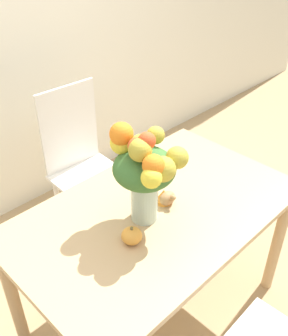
# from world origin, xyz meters

# --- Properties ---
(ground_plane) EXTENTS (12.00, 12.00, 0.00)m
(ground_plane) POSITION_xyz_m (0.00, 0.00, 0.00)
(ground_plane) COLOR tan
(dining_table) EXTENTS (1.34, 0.82, 0.75)m
(dining_table) POSITION_xyz_m (0.00, 0.00, 0.65)
(dining_table) COLOR tan
(dining_table) RESTS_ON ground_plane
(flower_vase) EXTENTS (0.27, 0.32, 0.45)m
(flower_vase) POSITION_xyz_m (-0.08, -0.00, 1.02)
(flower_vase) COLOR #B2CCBC
(flower_vase) RESTS_ON dining_table
(pumpkin) EXTENTS (0.09, 0.09, 0.08)m
(pumpkin) POSITION_xyz_m (-0.22, -0.07, 0.79)
(pumpkin) COLOR gold
(pumpkin) RESTS_ON dining_table
(turkey_figurine) EXTENTS (0.08, 0.11, 0.07)m
(turkey_figurine) POSITION_xyz_m (0.06, 0.00, 0.78)
(turkey_figurine) COLOR #A87A4C
(turkey_figurine) RESTS_ON dining_table
(dining_chair_near_window) EXTENTS (0.44, 0.44, 1.02)m
(dining_chair_near_window) POSITION_xyz_m (0.18, 0.80, 0.52)
(dining_chair_near_window) COLOR white
(dining_chair_near_window) RESTS_ON ground_plane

